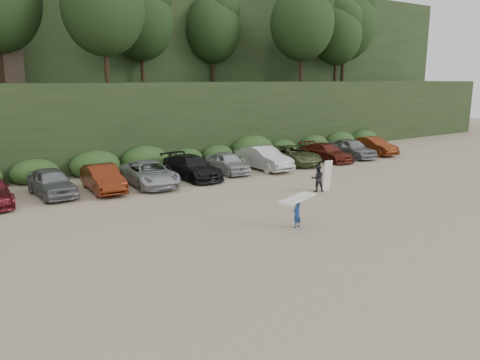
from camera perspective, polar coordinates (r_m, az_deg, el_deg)
ground at (r=22.55m, az=7.80°, el=-4.07°), size 120.00×120.00×0.00m
hillside_backdrop at (r=54.08m, az=-19.67°, el=16.81°), size 90.00×41.50×28.00m
parked_cars at (r=29.36m, az=-8.89°, el=1.20°), size 39.79×5.82×1.62m
child_surfer at (r=20.19m, az=6.99°, el=-3.28°), size 2.32×1.37×1.35m
adult_surfer at (r=26.85m, az=9.54°, el=0.22°), size 1.22×0.87×1.79m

